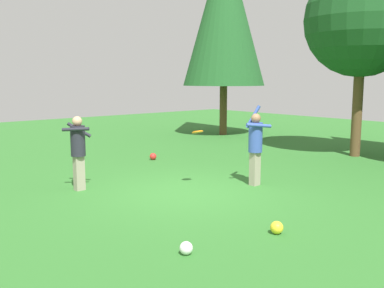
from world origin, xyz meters
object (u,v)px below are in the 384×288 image
object	(u,v)px
frisbee	(198,132)
tree_far_left	(224,12)
ball_yellow	(277,228)
ball_white	(186,248)
person_catcher	(78,146)
ball_red	(153,156)
tree_center	(362,20)
person_thrower	(255,142)

from	to	relation	value
frisbee	tree_far_left	distance (m)	11.20
ball_yellow	ball_white	xyz separation A→B (m)	(-0.34, -1.74, -0.01)
person_catcher	tree_far_left	world-z (taller)	tree_far_left
ball_yellow	ball_white	size ratio (longest dim) A/B	1.10
tree_far_left	ball_red	bearing A→B (deg)	-63.78
person_catcher	ball_white	size ratio (longest dim) A/B	8.65
tree_center	tree_far_left	bearing A→B (deg)	174.31
person_thrower	frisbee	xyz separation A→B (m)	(-0.71, -1.28, 0.30)
person_thrower	frisbee	distance (m)	1.49
person_thrower	tree_far_left	world-z (taller)	tree_far_left
person_catcher	tree_center	size ratio (longest dim) A/B	0.27
tree_far_left	person_catcher	bearing A→B (deg)	-62.61
person_catcher	ball_red	world-z (taller)	person_catcher
person_thrower	person_catcher	distance (m)	4.26
frisbee	ball_yellow	xyz separation A→B (m)	(3.25, -1.08, -1.26)
tree_center	person_thrower	bearing A→B (deg)	-85.09
person_thrower	ball_yellow	bearing A→B (deg)	76.11
ball_white	tree_far_left	size ratio (longest dim) A/B	0.02
ball_white	person_catcher	bearing A→B (deg)	172.85
ball_yellow	person_thrower	bearing A→B (deg)	137.18
person_thrower	ball_white	bearing A→B (deg)	57.26
person_catcher	ball_red	size ratio (longest dim) A/B	7.99
person_thrower	ball_red	distance (m)	4.55
person_thrower	frisbee	world-z (taller)	person_thrower
frisbee	tree_far_left	world-z (taller)	tree_far_left
person_catcher	tree_far_left	distance (m)	12.15
ball_yellow	frisbee	bearing A→B (deg)	161.61
ball_red	ball_yellow	xyz separation A→B (m)	(6.99, -2.47, 0.00)
ball_white	tree_far_left	distance (m)	15.43
person_catcher	ball_red	distance (m)	4.27
person_thrower	tree_center	bearing A→B (deg)	-146.15
person_thrower	ball_red	world-z (taller)	person_thrower
ball_red	tree_far_left	xyz separation A→B (m)	(-3.13, 6.35, 5.54)
person_thrower	tree_center	size ratio (longest dim) A/B	0.31
frisbee	ball_red	bearing A→B (deg)	159.65
tree_center	ball_white	bearing A→B (deg)	-74.66
ball_red	tree_far_left	bearing A→B (deg)	116.22
person_catcher	ball_red	bearing A→B (deg)	66.57
tree_far_left	frisbee	bearing A→B (deg)	-48.40
ball_red	tree_center	size ratio (longest dim) A/B	0.03
person_thrower	ball_yellow	size ratio (longest dim) A/B	8.83
frisbee	person_thrower	bearing A→B (deg)	61.06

